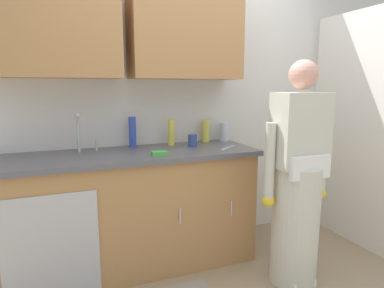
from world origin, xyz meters
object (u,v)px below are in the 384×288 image
Objects in this scene: sink at (86,157)px; sponge at (159,153)px; bottle_water_short at (171,132)px; knife_on_counter at (228,148)px; bottle_dish_liquid at (132,132)px; bottle_soap at (206,131)px; cup_by_sink at (193,140)px; bottle_water_tall at (224,132)px; person_at_sink at (297,192)px.

sink is 0.54m from sponge.
knife_on_counter is at bearing -36.38° from bottle_water_short.
bottle_dish_liquid reaches higher than bottle_soap.
cup_by_sink is (0.87, 0.06, 0.06)m from sink.
bottle_dish_liquid is 1.05× the size of knife_on_counter.
sponge is at bearing -143.02° from bottle_soap.
bottle_water_short is at bearing -170.50° from bottle_soap.
bottle_dish_liquid reaches higher than bottle_water_short.
bottle_water_tall is at bearing 0.11° from bottle_dish_liquid.
sink is 0.87m from cup_by_sink.
knife_on_counter is at bearing -36.12° from cup_by_sink.
sink is 4.55× the size of sponge.
bottle_soap is (0.35, 0.06, -0.01)m from bottle_water_short.
bottle_dish_liquid is at bearing 173.00° from bottle_water_short.
sponge is at bearing -31.39° from knife_on_counter.
sponge is at bearing -145.38° from cup_by_sink.
person_at_sink is 1.38m from bottle_dish_liquid.
person_at_sink reaches higher than bottle_water_short.
bottle_water_short is at bearing 129.48° from person_at_sink.
person_at_sink reaches higher than knife_on_counter.
bottle_soap is (1.06, 0.23, 0.11)m from sink.
sponge is (0.11, -0.40, -0.11)m from bottle_dish_liquid.
knife_on_counter is (0.39, -0.29, -0.11)m from bottle_water_short.
sponge is (-0.74, -0.41, -0.07)m from bottle_water_tall.
bottle_water_short is at bearing -7.00° from bottle_dish_liquid.
person_at_sink is (1.39, -0.66, -0.23)m from sink.
bottle_water_short is 2.05× the size of sponge.
person_at_sink reaches higher than bottle_dish_liquid.
sink is 2.94× the size of bottle_water_tall.
cup_by_sink is at bearing -36.80° from bottle_water_short.
bottle_dish_liquid is 2.51× the size of cup_by_sink.
bottle_water_tall reaches higher than knife_on_counter.
bottle_dish_liquid is at bearing 105.53° from sponge.
bottle_water_tall is at bearing -5.21° from bottle_soap.
sink is at bearing -44.64° from knife_on_counter.
knife_on_counter is at bearing -111.47° from bottle_water_tall.
person_at_sink is 1.13m from bottle_water_short.
bottle_water_short is at bearing 59.54° from sponge.
bottle_water_tall is 0.41m from cup_by_sink.
sink reaches higher than knife_on_counter.
bottle_water_short reaches higher than bottle_soap.
bottle_water_short reaches higher than knife_on_counter.
person_at_sink is 6.75× the size of knife_on_counter.
bottle_dish_liquid is 0.33m from bottle_water_short.
sink is at bearing -151.93° from bottle_dish_liquid.
person_at_sink is at bearing -79.92° from bottle_water_tall.
sponge is at bearing -120.46° from bottle_water_short.
cup_by_sink is at bearing -17.74° from bottle_dish_liquid.
person_at_sink is 8.11× the size of bottle_soap.
bottle_soap is at bearing -120.61° from knife_on_counter.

